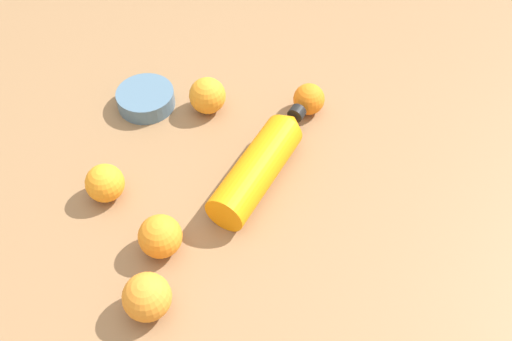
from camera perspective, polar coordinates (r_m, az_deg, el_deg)
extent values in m
plane|color=olive|center=(1.13, -1.76, -1.76)|extent=(2.40, 2.40, 0.00)
cylinder|color=orange|center=(1.11, 0.00, 0.00)|extent=(0.21, 0.24, 0.08)
cone|color=orange|center=(1.19, 3.31, 4.65)|extent=(0.09, 0.08, 0.08)
cylinder|color=black|center=(1.21, 4.00, 5.61)|extent=(0.04, 0.04, 0.03)
sphere|color=orange|center=(1.26, 5.20, 6.96)|extent=(0.07, 0.07, 0.07)
sphere|color=orange|center=(1.03, -9.34, -6.37)|extent=(0.08, 0.08, 0.08)
sphere|color=orange|center=(0.97, -10.61, -12.06)|extent=(0.08, 0.08, 0.08)
sphere|color=orange|center=(1.13, -14.55, -1.20)|extent=(0.07, 0.07, 0.07)
sphere|color=orange|center=(1.25, -4.77, 7.31)|extent=(0.08, 0.08, 0.08)
cylinder|color=slate|center=(1.30, -10.72, 6.92)|extent=(0.12, 0.12, 0.04)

